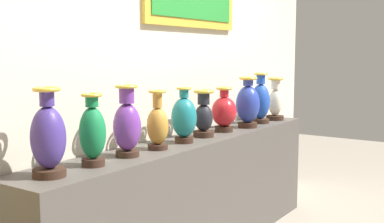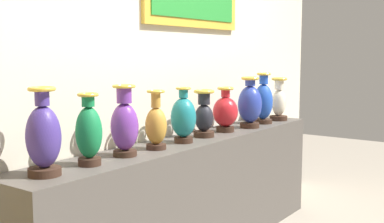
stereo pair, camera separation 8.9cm
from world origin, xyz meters
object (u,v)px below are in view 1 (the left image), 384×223
Objects in this scene: vase_teal at (184,118)px; vase_cobalt at (248,104)px; vase_onyx at (204,115)px; vase_indigo at (48,138)px; vase_emerald at (93,133)px; vase_ochre at (158,125)px; vase_ivory at (275,101)px; vase_crimson at (224,112)px; vase_violet at (127,125)px; vase_sapphire at (260,101)px.

vase_cobalt is (0.81, -0.03, 0.02)m from vase_teal.
vase_teal reaches higher than vase_onyx.
vase_indigo is 0.27m from vase_emerald.
vase_emerald is 1.05m from vase_onyx.
vase_ochre is 1.59m from vase_ivory.
vase_violet is at bearing 179.84° from vase_crimson.
vase_ochre is 0.27m from vase_teal.
vase_crimson is at bearing -0.40° from vase_onyx.
vase_ochre is 0.90× the size of vase_cobalt.
vase_violet is 1.23× the size of vase_onyx.
vase_violet reaches higher than vase_crimson.
vase_sapphire reaches higher than vase_teal.
vase_emerald is at bearing 179.48° from vase_teal.
vase_violet is at bearing 179.92° from vase_onyx.
vase_violet reaches higher than vase_ivory.
vase_ochre is 1.09× the size of vase_onyx.
vase_onyx is at bearing 1.40° from vase_ochre.
vase_cobalt is at bearing -5.18° from vase_onyx.
vase_crimson is (1.59, -0.00, -0.04)m from vase_indigo.
vase_emerald is 0.52m from vase_ochre.
vase_indigo is 1.01× the size of vase_sapphire.
vase_cobalt is (1.07, -0.04, 0.03)m from vase_ochre.
vase_ivory is (2.38, -0.05, -0.02)m from vase_indigo.
vase_indigo is 1.17× the size of vase_teal.
vase_teal is at bearing 177.67° from vase_cobalt.
vase_ivory is (1.84, -0.05, -0.01)m from vase_violet.
vase_cobalt reaches higher than vase_ivory.
vase_ochre is 1.07m from vase_cobalt.
vase_sapphire is at bearing -0.45° from vase_teal.
vase_ivory is (0.24, -0.02, -0.02)m from vase_sapphire.
vase_ochre is 1.08× the size of vase_crimson.
vase_cobalt reaches higher than vase_emerald.
vase_indigo is 1.87m from vase_cobalt.
vase_ivory is (1.59, -0.03, 0.01)m from vase_ochre.
vase_indigo is 1.31m from vase_onyx.
vase_emerald reaches higher than vase_ochre.
vase_ivory is at bearing -1.18° from vase_ochre.
vase_violet is 0.78m from vase_onyx.
vase_indigo is at bearing 179.08° from vase_teal.
vase_indigo reaches higher than vase_sapphire.
vase_ivory reaches higher than vase_crimson.
vase_emerald reaches higher than vase_teal.
vase_crimson is at bearing 177.54° from vase_sapphire.
vase_cobalt reaches higher than vase_teal.
vase_emerald is 0.93× the size of vase_violet.
vase_onyx is at bearing 3.81° from vase_teal.
vase_onyx is at bearing 179.60° from vase_crimson.
vase_emerald is at bearing 179.52° from vase_sapphire.
vase_sapphire reaches higher than vase_emerald.
vase_onyx is (0.26, 0.02, -0.01)m from vase_teal.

